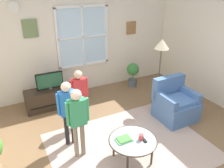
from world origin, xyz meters
TOP-DOWN VIEW (x-y plane):
  - ground_plane at (0.00, 0.00)m, footprint 5.89×6.15m
  - back_wall at (0.00, 2.83)m, footprint 5.29×0.17m
  - area_rug at (-0.01, 0.20)m, footprint 2.75×2.14m
  - tv_stand at (-0.90, 2.23)m, footprint 1.17×0.42m
  - television at (-0.90, 2.23)m, footprint 0.60×0.08m
  - armchair at (1.34, 0.58)m, footprint 0.76×0.74m
  - coffee_table at (-0.15, -0.11)m, footprint 0.79×0.79m
  - book_stack at (-0.28, -0.06)m, footprint 0.26×0.18m
  - cup at (-0.04, -0.16)m, footprint 0.08×0.08m
  - remote_near_books at (-0.00, -0.20)m, footprint 0.05×0.14m
  - person_blue_shirt at (-0.92, 0.78)m, footprint 0.37×0.17m
  - person_green_shirt at (-0.87, 0.40)m, footprint 0.38×0.17m
  - person_red_shirt at (-0.54, 1.27)m, footprint 0.36×0.16m
  - potted_plant_by_window at (1.38, 2.35)m, footprint 0.34×0.34m
  - floor_lamp at (1.41, 1.27)m, footprint 0.32×0.32m

SIDE VIEW (x-z plane):
  - ground_plane at x=0.00m, z-range -0.02..0.00m
  - area_rug at x=-0.01m, z-range 0.00..0.01m
  - tv_stand at x=-0.90m, z-range 0.00..0.47m
  - armchair at x=1.34m, z-range -0.11..0.76m
  - coffee_table at x=-0.15m, z-range 0.18..0.61m
  - potted_plant_by_window at x=1.38m, z-range 0.07..0.74m
  - remote_near_books at x=0.00m, z-range 0.42..0.44m
  - book_stack at x=-0.28m, z-range 0.42..0.46m
  - cup at x=-0.04m, z-range 0.42..0.52m
  - television at x=-0.90m, z-range 0.48..0.88m
  - person_red_shirt at x=-0.54m, z-range 0.15..1.34m
  - person_blue_shirt at x=-0.92m, z-range 0.16..1.39m
  - person_green_shirt at x=-0.87m, z-range 0.16..1.41m
  - floor_lamp at x=1.41m, z-range 0.52..2.10m
  - back_wall at x=0.00m, z-range 0.00..2.78m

